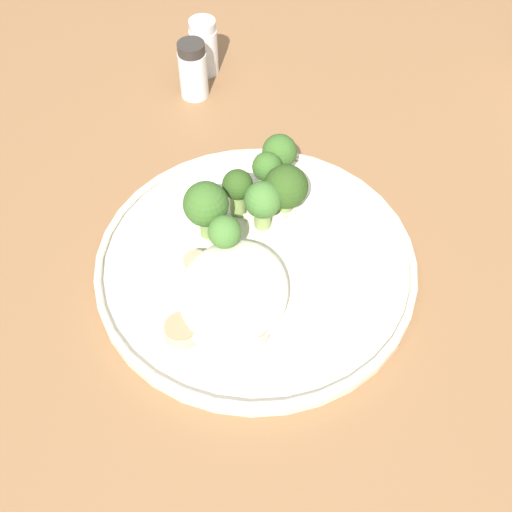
# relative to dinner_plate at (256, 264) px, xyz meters

# --- Properties ---
(ground) EXTENTS (6.00, 6.00, 0.00)m
(ground) POSITION_rel_dinner_plate_xyz_m (-0.03, 0.04, -0.75)
(ground) COLOR #665B51
(wooden_dining_table) EXTENTS (1.40, 1.00, 0.74)m
(wooden_dining_table) POSITION_rel_dinner_plate_xyz_m (-0.03, 0.04, -0.09)
(wooden_dining_table) COLOR brown
(wooden_dining_table) RESTS_ON ground
(dinner_plate) EXTENTS (0.29, 0.29, 0.02)m
(dinner_plate) POSITION_rel_dinner_plate_xyz_m (0.00, 0.00, 0.00)
(dinner_plate) COLOR beige
(dinner_plate) RESTS_ON wooden_dining_table
(noodle_bed) EXTENTS (0.12, 0.10, 0.03)m
(noodle_bed) POSITION_rel_dinner_plate_xyz_m (0.05, -0.01, 0.02)
(noodle_bed) COLOR beige
(noodle_bed) RESTS_ON dinner_plate
(seared_scallop_tiny_bay) EXTENTS (0.02, 0.02, 0.01)m
(seared_scallop_tiny_bay) POSITION_rel_dinner_plate_xyz_m (0.04, -0.01, 0.01)
(seared_scallop_tiny_bay) COLOR #E5C689
(seared_scallop_tiny_bay) RESTS_ON dinner_plate
(seared_scallop_rear_pale) EXTENTS (0.02, 0.02, 0.01)m
(seared_scallop_rear_pale) POSITION_rel_dinner_plate_xyz_m (0.08, 0.02, 0.01)
(seared_scallop_rear_pale) COLOR beige
(seared_scallop_rear_pale) RESTS_ON dinner_plate
(seared_scallop_on_noodles) EXTENTS (0.02, 0.02, 0.01)m
(seared_scallop_on_noodles) POSITION_rel_dinner_plate_xyz_m (0.02, -0.05, 0.01)
(seared_scallop_on_noodles) COLOR beige
(seared_scallop_on_noodles) RESTS_ON dinner_plate
(seared_scallop_right_edge) EXTENTS (0.03, 0.03, 0.01)m
(seared_scallop_right_edge) POSITION_rel_dinner_plate_xyz_m (0.08, -0.00, 0.01)
(seared_scallop_right_edge) COLOR #E5C689
(seared_scallop_right_edge) RESTS_ON dinner_plate
(seared_scallop_left_edge) EXTENTS (0.03, 0.03, 0.02)m
(seared_scallop_left_edge) POSITION_rel_dinner_plate_xyz_m (0.09, -0.04, 0.01)
(seared_scallop_left_edge) COLOR #E5C689
(seared_scallop_left_edge) RESTS_ON dinner_plate
(broccoli_floret_rear_charred) EXTENTS (0.03, 0.03, 0.05)m
(broccoli_floret_rear_charred) POSITION_rel_dinner_plate_xyz_m (-0.05, -0.00, 0.03)
(broccoli_floret_rear_charred) COLOR #89A356
(broccoli_floret_rear_charred) RESTS_ON dinner_plate
(broccoli_floret_left_leaning) EXTENTS (0.03, 0.03, 0.05)m
(broccoli_floret_left_leaning) POSITION_rel_dinner_plate_xyz_m (-0.09, -0.01, 0.03)
(broccoli_floret_left_leaning) COLOR #89A356
(broccoli_floret_left_leaning) RESTS_ON dinner_plate
(broccoli_floret_tall_stalk) EXTENTS (0.04, 0.04, 0.06)m
(broccoli_floret_tall_stalk) POSITION_rel_dinner_plate_xyz_m (-0.07, 0.01, 0.04)
(broccoli_floret_tall_stalk) COLOR #89A356
(broccoli_floret_tall_stalk) RESTS_ON dinner_plate
(broccoli_floret_right_tilted) EXTENTS (0.03, 0.03, 0.05)m
(broccoli_floret_right_tilted) POSITION_rel_dinner_plate_xyz_m (-0.00, -0.03, 0.03)
(broccoli_floret_right_tilted) COLOR #89A356
(broccoli_floret_right_tilted) RESTS_ON dinner_plate
(broccoli_floret_front_edge) EXTENTS (0.03, 0.03, 0.05)m
(broccoli_floret_front_edge) POSITION_rel_dinner_plate_xyz_m (-0.06, -0.03, 0.03)
(broccoli_floret_front_edge) COLOR #89A356
(broccoli_floret_front_edge) RESTS_ON dinner_plate
(broccoli_floret_beside_noodles) EXTENTS (0.03, 0.03, 0.05)m
(broccoli_floret_beside_noodles) POSITION_rel_dinner_plate_xyz_m (-0.11, -0.00, 0.03)
(broccoli_floret_beside_noodles) COLOR #89A356
(broccoli_floret_beside_noodles) RESTS_ON dinner_plate
(broccoli_floret_center_pile) EXTENTS (0.04, 0.04, 0.06)m
(broccoli_floret_center_pile) POSITION_rel_dinner_plate_xyz_m (-0.02, -0.05, 0.04)
(broccoli_floret_center_pile) COLOR #7A994C
(broccoli_floret_center_pile) RESTS_ON dinner_plate
(onion_sliver_short_strip) EXTENTS (0.04, 0.02, 0.00)m
(onion_sliver_short_strip) POSITION_rel_dinner_plate_xyz_m (-0.11, -0.00, 0.01)
(onion_sliver_short_strip) COLOR silver
(onion_sliver_short_strip) RESTS_ON dinner_plate
(onion_sliver_curled_piece) EXTENTS (0.02, 0.05, 0.00)m
(onion_sliver_curled_piece) POSITION_rel_dinner_plate_xyz_m (-0.06, 0.00, 0.01)
(onion_sliver_curled_piece) COLOR silver
(onion_sliver_curled_piece) RESTS_ON dinner_plate
(onion_sliver_long_sliver) EXTENTS (0.06, 0.02, 0.00)m
(onion_sliver_long_sliver) POSITION_rel_dinner_plate_xyz_m (-0.07, 0.03, 0.01)
(onion_sliver_long_sliver) COLOR silver
(onion_sliver_long_sliver) RESTS_ON dinner_plate
(salt_shaker) EXTENTS (0.03, 0.03, 0.07)m
(salt_shaker) POSITION_rel_dinner_plate_xyz_m (-0.27, -0.12, 0.02)
(salt_shaker) COLOR white
(salt_shaker) RESTS_ON wooden_dining_table
(pepper_shaker) EXTENTS (0.03, 0.03, 0.07)m
(pepper_shaker) POSITION_rel_dinner_plate_xyz_m (-0.23, -0.12, 0.02)
(pepper_shaker) COLOR white
(pepper_shaker) RESTS_ON wooden_dining_table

